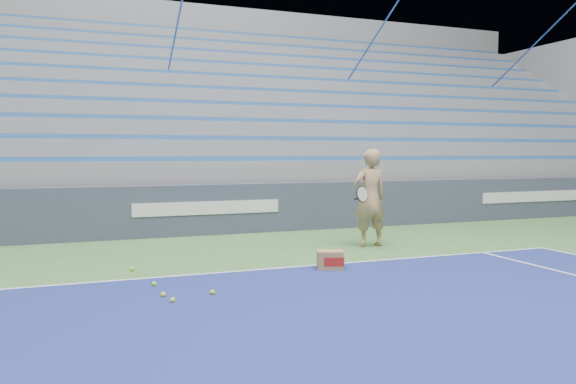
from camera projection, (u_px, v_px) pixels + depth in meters
name	position (u px, v px, depth m)	size (l,w,h in m)	color
sponsor_barrier	(207.00, 210.00, 12.26)	(30.00, 0.32, 1.10)	#3A4159
bleachers	(166.00, 135.00, 17.47)	(31.00, 9.15, 7.30)	gray
tennis_player	(370.00, 198.00, 10.70)	(0.95, 0.84, 1.86)	tan
ball_box	(330.00, 260.00, 8.61)	(0.46, 0.41, 0.29)	#99764A
tennis_ball_0	(173.00, 300.00, 6.68)	(0.07, 0.07, 0.07)	#B5E72F
tennis_ball_1	(163.00, 295.00, 6.94)	(0.07, 0.07, 0.07)	#B5E72F
tennis_ball_2	(154.00, 284.00, 7.51)	(0.07, 0.07, 0.07)	#B5E72F
tennis_ball_3	(213.00, 292.00, 7.05)	(0.07, 0.07, 0.07)	#B5E72F
tennis_ball_4	(132.00, 269.00, 8.48)	(0.07, 0.07, 0.07)	#B5E72F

